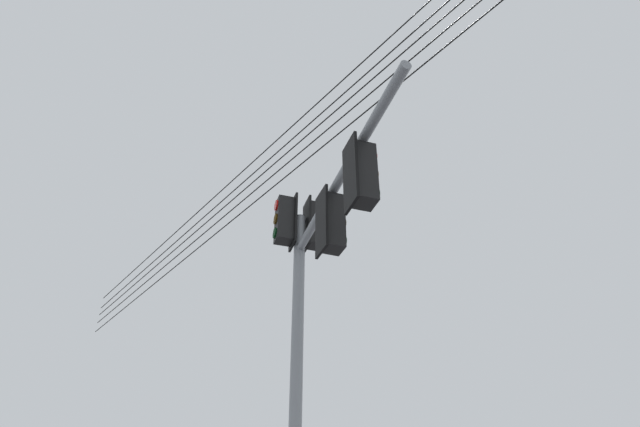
% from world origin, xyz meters
% --- Properties ---
extents(signal_mast_assembly, '(2.89, 4.17, 7.24)m').
position_xyz_m(signal_mast_assembly, '(-0.04, 0.37, 5.20)').
color(signal_mast_assembly, gray).
rests_on(signal_mast_assembly, ground).
extents(overhead_wire_span, '(4.67, 21.77, 1.72)m').
position_xyz_m(overhead_wire_span, '(-0.74, -1.38, 8.75)').
color(overhead_wire_span, black).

